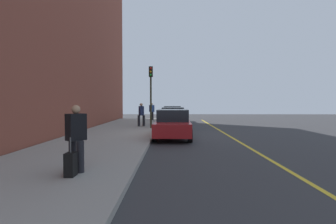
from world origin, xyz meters
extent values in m
plane|color=#333335|center=(0.00, 0.00, 0.00)|extent=(56.00, 56.00, 0.00)
cube|color=gray|center=(0.00, -3.30, 0.07)|extent=(28.00, 4.60, 0.15)
cube|color=brown|center=(0.00, -6.05, 7.50)|extent=(32.00, 0.80, 15.00)
cube|color=gold|center=(0.00, 3.20, 0.00)|extent=(28.00, 0.14, 0.01)
cylinder|color=black|center=(-10.17, 0.86, 0.32)|extent=(0.64, 0.22, 0.64)
cylinder|color=black|center=(-10.18, -0.82, 0.32)|extent=(0.64, 0.22, 0.64)
cylinder|color=black|center=(-13.07, 0.87, 0.32)|extent=(0.64, 0.22, 0.64)
cylinder|color=black|center=(-13.07, -0.81, 0.32)|extent=(0.64, 0.22, 0.64)
cube|color=#B7BABF|center=(-11.62, 0.03, 0.59)|extent=(4.68, 1.82, 0.64)
cube|color=black|center=(-11.86, 0.03, 1.21)|extent=(2.43, 1.61, 0.60)
cylinder|color=black|center=(-3.87, 0.87, 0.32)|extent=(0.65, 0.24, 0.64)
cylinder|color=black|center=(-3.92, -0.81, 0.32)|extent=(0.65, 0.24, 0.64)
cylinder|color=black|center=(-6.76, 0.95, 0.32)|extent=(0.65, 0.24, 0.64)
cylinder|color=black|center=(-6.81, -0.73, 0.32)|extent=(0.65, 0.24, 0.64)
cube|color=#383A3D|center=(-5.34, 0.07, 0.59)|extent=(4.71, 1.94, 0.64)
cube|color=black|center=(-5.58, 0.08, 1.21)|extent=(2.47, 1.67, 0.60)
cylinder|color=black|center=(2.29, 0.83, 0.32)|extent=(0.65, 0.24, 0.64)
cylinder|color=black|center=(2.25, -0.85, 0.32)|extent=(0.65, 0.24, 0.64)
cylinder|color=black|center=(-0.57, 0.90, 0.32)|extent=(0.65, 0.24, 0.64)
cylinder|color=black|center=(-0.61, -0.78, 0.32)|extent=(0.65, 0.24, 0.64)
cube|color=maroon|center=(0.84, 0.03, 0.59)|extent=(4.67, 1.91, 0.64)
cube|color=black|center=(0.61, 0.03, 1.21)|extent=(2.44, 1.66, 0.60)
cylinder|color=black|center=(8.47, -2.31, 0.54)|extent=(0.18, 0.18, 0.79)
cylinder|color=black|center=(8.23, -2.60, 0.54)|extent=(0.18, 0.18, 0.79)
cube|color=black|center=(8.35, -2.46, 1.27)|extent=(0.53, 0.51, 0.67)
sphere|color=tan|center=(8.35, -2.46, 1.72)|extent=(0.22, 0.22, 0.22)
cylinder|color=black|center=(-12.08, -2.11, 0.55)|extent=(0.19, 0.19, 0.79)
cylinder|color=black|center=(-11.76, -1.92, 0.55)|extent=(0.19, 0.19, 0.79)
cube|color=#335193|center=(-11.92, -2.02, 1.28)|extent=(0.47, 0.54, 0.67)
sphere|color=#D8AD8C|center=(-11.92, -2.02, 1.72)|extent=(0.22, 0.22, 0.22)
cylinder|color=black|center=(-4.75, -2.09, 0.55)|extent=(0.19, 0.19, 0.79)
cylinder|color=black|center=(-4.61, -2.43, 0.55)|extent=(0.19, 0.19, 0.79)
cube|color=#1E284C|center=(-4.68, -2.26, 1.28)|extent=(0.53, 0.44, 0.67)
sphere|color=tan|center=(-4.68, -2.26, 1.72)|extent=(0.22, 0.22, 0.22)
cylinder|color=#2D2D19|center=(-3.32, -1.45, 1.88)|extent=(0.12, 0.12, 3.46)
cube|color=black|center=(-3.32, -1.45, 3.96)|extent=(0.26, 0.26, 0.70)
sphere|color=red|center=(-3.17, -1.45, 4.17)|extent=(0.14, 0.14, 0.14)
sphere|color=orange|center=(-3.17, -1.45, 3.95)|extent=(0.14, 0.14, 0.14)
sphere|color=green|center=(-3.17, -1.45, 3.73)|extent=(0.14, 0.14, 0.14)
cube|color=black|center=(8.81, -2.43, 0.43)|extent=(0.34, 0.22, 0.56)
cylinder|color=#4C4C4C|center=(8.81, -2.43, 0.89)|extent=(0.03, 0.03, 0.36)
camera|label=1|loc=(15.16, -0.04, 1.90)|focal=29.15mm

